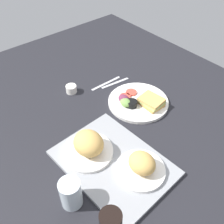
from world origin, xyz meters
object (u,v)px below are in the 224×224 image
at_px(bread_plate_far, 88,146).
at_px(espresso_cup, 71,89).
at_px(bread_plate_near, 141,166).
at_px(drinking_glass, 71,193).
at_px(fork, 115,83).
at_px(serving_tray, 113,163).
at_px(plate_with_salad, 139,102).
at_px(knife, 106,83).

relative_size(bread_plate_far, espresso_cup, 3.70).
bearing_deg(bread_plate_near, bread_plate_far, 26.31).
bearing_deg(drinking_glass, fork, -52.85).
bearing_deg(drinking_glass, serving_tray, -81.88).
height_order(serving_tray, drinking_glass, drinking_glass).
height_order(plate_with_salad, drinking_glass, drinking_glass).
relative_size(bread_plate_far, plate_with_salad, 0.69).
distance_m(drinking_glass, espresso_cup, 0.62).
distance_m(serving_tray, fork, 0.53).
height_order(bread_plate_near, knife, bread_plate_near).
bearing_deg(plate_with_salad, fork, -6.65).
xyz_separation_m(bread_plate_near, fork, (0.50, -0.30, -0.05)).
distance_m(espresso_cup, knife, 0.20).
height_order(espresso_cup, knife, espresso_cup).
bearing_deg(knife, drinking_glass, 41.85).
relative_size(serving_tray, bread_plate_near, 2.35).
height_order(plate_with_salad, knife, plate_with_salad).
distance_m(drinking_glass, fork, 0.72).
height_order(bread_plate_far, knife, bread_plate_far).
bearing_deg(plate_with_salad, drinking_glass, 112.38).
relative_size(serving_tray, knife, 2.37).
relative_size(serving_tray, drinking_glass, 3.89).
bearing_deg(bread_plate_far, espresso_cup, -24.10).
bearing_deg(knife, serving_tray, 54.60).
distance_m(plate_with_salad, espresso_cup, 0.36).
height_order(plate_with_salad, espresso_cup, plate_with_salad).
xyz_separation_m(bread_plate_far, fork, (0.30, -0.40, -0.06)).
bearing_deg(bread_plate_far, bread_plate_near, -153.69).
xyz_separation_m(drinking_glass, knife, (0.46, -0.53, -0.06)).
relative_size(serving_tray, plate_with_salad, 1.50).
bearing_deg(drinking_glass, bread_plate_near, -104.84).
relative_size(bread_plate_near, knife, 1.01).
relative_size(bread_plate_near, drinking_glass, 1.65).
bearing_deg(fork, knife, -29.00).
bearing_deg(fork, bread_plate_near, 66.74).
xyz_separation_m(drinking_glass, fork, (0.43, -0.57, -0.06)).
distance_m(bread_plate_far, drinking_glass, 0.21).
relative_size(fork, knife, 0.89).
height_order(bread_plate_far, espresso_cup, bread_plate_far).
xyz_separation_m(serving_tray, knife, (0.43, -0.31, -0.01)).
xyz_separation_m(bread_plate_near, plate_with_salad, (0.29, -0.28, -0.03)).
bearing_deg(serving_tray, drinking_glass, 98.12).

